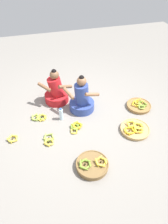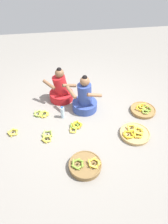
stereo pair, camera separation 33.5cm
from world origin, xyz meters
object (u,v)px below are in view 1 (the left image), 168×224
(loose_bananas_front_right, at_px, (40,117))
(water_bottle, at_px, (61,114))
(vendor_woman_front, at_px, (82,99))
(loose_bananas_back_center, at_px, (76,127))
(vendor_woman_behind, at_px, (56,91))
(loose_bananas_front_left, at_px, (49,140))
(banana_basket_near_bicycle, at_px, (92,165))
(banana_basket_front_center, at_px, (135,129))
(banana_basket_mid_right, at_px, (139,106))
(loose_bananas_back_right, at_px, (13,138))

(loose_bananas_front_right, xyz_separation_m, water_bottle, (0.41, -0.13, 0.10))
(vendor_woman_front, relative_size, loose_bananas_back_center, 2.61)
(vendor_woman_behind, xyz_separation_m, loose_bananas_front_left, (-0.34, -1.14, -0.22))
(banana_basket_near_bicycle, xyz_separation_m, loose_bananas_front_left, (-0.60, 0.72, -0.03))
(banana_basket_front_center, bearing_deg, banana_basket_mid_right, 57.16)
(loose_bananas_back_center, bearing_deg, banana_basket_mid_right, 9.63)
(vendor_woman_behind, relative_size, banana_basket_mid_right, 1.52)
(banana_basket_front_center, xyz_separation_m, banana_basket_mid_right, (0.40, 0.62, 0.00))
(vendor_woman_behind, bearing_deg, loose_bananas_back_center, -77.55)
(loose_bananas_front_left, relative_size, loose_bananas_back_right, 1.40)
(vendor_woman_behind, bearing_deg, loose_bananas_front_right, -131.22)
(vendor_woman_front, distance_m, banana_basket_mid_right, 1.25)
(water_bottle, bearing_deg, loose_bananas_front_right, 162.10)
(banana_basket_front_center, distance_m, loose_bananas_front_right, 1.88)
(banana_basket_front_center, distance_m, loose_bananas_back_right, 2.26)
(vendor_woman_behind, distance_m, loose_bananas_back_right, 1.36)
(vendor_woman_front, relative_size, vendor_woman_behind, 1.04)
(loose_bananas_front_left, bearing_deg, water_bottle, 57.62)
(loose_bananas_front_left, xyz_separation_m, loose_bananas_front_right, (-0.08, 0.65, -0.00))
(banana_basket_near_bicycle, bearing_deg, banana_basket_front_center, 28.49)
(banana_basket_near_bicycle, distance_m, water_bottle, 1.27)
(vendor_woman_behind, bearing_deg, banana_basket_mid_right, -22.68)
(vendor_woman_behind, distance_m, loose_bananas_front_left, 1.21)
(vendor_woman_behind, distance_m, banana_basket_front_center, 1.83)
(vendor_woman_behind, bearing_deg, water_bottle, -91.32)
(loose_bananas_front_left, bearing_deg, banana_basket_near_bicycle, -50.34)
(loose_bananas_back_center, height_order, water_bottle, water_bottle)
(banana_basket_near_bicycle, height_order, loose_bananas_front_right, banana_basket_near_bicycle)
(banana_basket_front_center, relative_size, loose_bananas_front_right, 1.64)
(vendor_woman_front, bearing_deg, loose_bananas_front_right, -175.97)
(banana_basket_front_center, bearing_deg, loose_bananas_back_center, 160.78)
(loose_bananas_back_right, height_order, water_bottle, water_bottle)
(banana_basket_near_bicycle, bearing_deg, loose_bananas_front_left, 129.66)
(loose_bananas_back_center, relative_size, loose_bananas_front_left, 0.98)
(banana_basket_front_center, bearing_deg, water_bottle, 151.71)
(vendor_woman_front, xyz_separation_m, banana_basket_mid_right, (1.20, -0.27, -0.22))
(loose_bananas_back_right, bearing_deg, banana_basket_front_center, -9.68)
(vendor_woman_behind, xyz_separation_m, water_bottle, (-0.01, -0.62, -0.12))
(vendor_woman_behind, relative_size, banana_basket_near_bicycle, 1.50)
(banana_basket_front_center, height_order, loose_bananas_back_right, banana_basket_front_center)
(vendor_woman_behind, height_order, loose_bananas_back_right, vendor_woman_behind)
(banana_basket_front_center, xyz_separation_m, loose_bananas_front_left, (-1.61, 0.17, -0.01))
(banana_basket_mid_right, xyz_separation_m, loose_bananas_back_right, (-2.63, -0.23, -0.01))
(banana_basket_mid_right, xyz_separation_m, banana_basket_near_bicycle, (-1.41, -1.17, 0.01))
(loose_bananas_back_right, bearing_deg, banana_basket_near_bicycle, -37.41)
(banana_basket_front_center, distance_m, loose_bananas_back_center, 1.12)
(vendor_woman_front, relative_size, loose_bananas_back_right, 3.57)
(vendor_woman_front, relative_size, loose_bananas_front_right, 2.41)
(vendor_woman_behind, relative_size, loose_bananas_front_right, 2.32)
(loose_bananas_back_center, relative_size, loose_bananas_back_right, 1.37)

